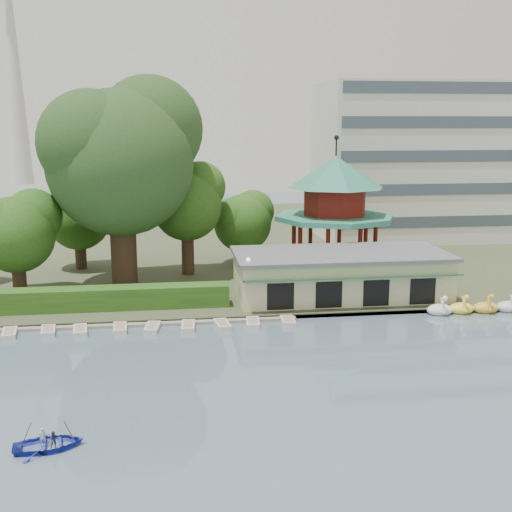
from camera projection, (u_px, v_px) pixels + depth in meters
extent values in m
plane|color=slate|center=(264.00, 417.00, 34.07)|extent=(220.00, 220.00, 0.00)
cube|color=#424930|center=(206.00, 240.00, 84.46)|extent=(220.00, 70.00, 0.40)
cube|color=gray|center=(232.00, 318.00, 50.82)|extent=(220.00, 0.60, 0.30)
cube|color=gray|center=(77.00, 325.00, 49.15)|extent=(34.00, 1.60, 0.24)
cube|color=beige|center=(340.00, 275.00, 56.27)|extent=(18.00, 8.00, 3.60)
cube|color=#595B5E|center=(341.00, 254.00, 55.87)|extent=(18.60, 8.60, 0.30)
cube|color=#194C2D|center=(354.00, 278.00, 51.94)|extent=(18.00, 1.59, 0.45)
cylinder|color=beige|center=(333.00, 264.00, 66.48)|extent=(10.40, 10.40, 1.20)
cylinder|color=#2B7B62|center=(334.00, 217.00, 65.49)|extent=(12.40, 12.40, 0.50)
cylinder|color=maroon|center=(335.00, 201.00, 65.15)|extent=(6.40, 6.40, 2.80)
cone|color=#2B7B62|center=(336.00, 172.00, 64.54)|extent=(10.00, 10.00, 3.20)
cylinder|color=black|center=(336.00, 147.00, 64.03)|extent=(0.16, 0.16, 1.80)
cube|color=silver|center=(434.00, 161.00, 84.39)|extent=(30.00, 14.00, 20.00)
cone|color=silver|center=(13.00, 62.00, 158.20)|extent=(6.00, 6.00, 60.00)
cube|color=#2D571A|center=(43.00, 300.00, 51.71)|extent=(30.00, 2.00, 1.80)
cylinder|color=black|center=(248.00, 285.00, 52.20)|extent=(0.12, 0.12, 4.00)
sphere|color=beige|center=(248.00, 260.00, 51.77)|extent=(0.36, 0.36, 0.36)
cylinder|color=#3A281C|center=(123.00, 237.00, 59.02)|extent=(2.38, 2.38, 9.20)
sphere|color=#294A20|center=(120.00, 163.00, 57.63)|extent=(13.24, 13.24, 13.24)
sphere|color=#294A20|center=(149.00, 129.00, 59.30)|extent=(9.93, 9.93, 9.93)
sphere|color=#294A20|center=(91.00, 143.00, 55.66)|extent=(9.27, 9.27, 9.27)
cylinder|color=#3A281C|center=(19.00, 271.00, 56.39)|extent=(1.21, 1.21, 4.36)
sphere|color=#2D571A|center=(16.00, 235.00, 55.73)|extent=(6.71, 6.71, 6.71)
sphere|color=#2D571A|center=(33.00, 217.00, 56.60)|extent=(5.03, 5.03, 5.03)
cylinder|color=#3A281C|center=(188.00, 247.00, 64.06)|extent=(1.24, 1.24, 5.54)
sphere|color=#2D571A|center=(187.00, 206.00, 63.22)|extent=(6.88, 6.88, 6.88)
sphere|color=#2D571A|center=(200.00, 187.00, 64.04)|extent=(5.16, 5.16, 5.16)
sphere|color=#2D571A|center=(174.00, 196.00, 62.17)|extent=(4.81, 4.81, 4.81)
cylinder|color=#3A281C|center=(243.00, 247.00, 68.93)|extent=(1.11, 1.11, 3.57)
sphere|color=#2D571A|center=(243.00, 223.00, 68.39)|extent=(6.16, 6.16, 6.16)
sphere|color=#2D571A|center=(253.00, 211.00, 69.22)|extent=(4.62, 4.62, 4.62)
sphere|color=#2D571A|center=(233.00, 218.00, 67.51)|extent=(4.31, 4.31, 4.31)
cylinder|color=#3A281C|center=(80.00, 249.00, 66.63)|extent=(1.16, 1.16, 4.23)
sphere|color=#2D571A|center=(79.00, 219.00, 65.99)|extent=(6.44, 6.44, 6.44)
sphere|color=#2D571A|center=(92.00, 204.00, 66.82)|extent=(4.83, 4.83, 4.83)
sphere|color=#2D571A|center=(66.00, 212.00, 65.04)|extent=(4.51, 4.51, 4.51)
ellipsoid|color=white|center=(440.00, 310.00, 52.37)|extent=(2.16, 1.44, 0.99)
cylinder|color=white|center=(443.00, 305.00, 51.73)|extent=(0.26, 0.79, 1.29)
sphere|color=white|center=(445.00, 299.00, 51.30)|extent=(0.44, 0.44, 0.44)
ellipsoid|color=yellow|center=(461.00, 309.00, 52.75)|extent=(2.16, 1.44, 0.99)
cylinder|color=yellow|center=(464.00, 304.00, 52.11)|extent=(0.26, 0.79, 1.29)
sphere|color=yellow|center=(467.00, 297.00, 51.68)|extent=(0.44, 0.44, 0.44)
ellipsoid|color=gold|center=(486.00, 308.00, 52.93)|extent=(2.16, 1.44, 0.99)
cylinder|color=gold|center=(489.00, 303.00, 52.29)|extent=(0.26, 0.79, 1.29)
sphere|color=gold|center=(492.00, 297.00, 51.86)|extent=(0.44, 0.44, 0.44)
ellipsoid|color=silver|center=(509.00, 307.00, 53.22)|extent=(2.16, 1.44, 0.99)
cube|color=beige|center=(9.00, 333.00, 47.14)|extent=(1.33, 2.42, 0.36)
cube|color=beige|center=(48.00, 331.00, 47.71)|extent=(1.31, 2.42, 0.36)
cube|color=beige|center=(80.00, 330.00, 47.80)|extent=(1.30, 2.41, 0.36)
cube|color=beige|center=(120.00, 328.00, 48.33)|extent=(1.16, 2.37, 0.36)
cube|color=beige|center=(152.00, 327.00, 48.44)|extent=(1.30, 2.41, 0.36)
cube|color=beige|center=(188.00, 326.00, 48.78)|extent=(1.13, 2.35, 0.36)
cube|color=beige|center=(222.00, 325.00, 49.14)|extent=(1.29, 2.41, 0.36)
cube|color=beige|center=(253.00, 323.00, 49.63)|extent=(1.22, 2.39, 0.36)
cube|color=beige|center=(288.00, 321.00, 50.08)|extent=(1.09, 2.34, 0.36)
imported|color=#2535B6|center=(48.00, 439.00, 30.72)|extent=(5.07, 3.98, 0.96)
imported|color=silver|center=(43.00, 436.00, 30.86)|extent=(0.36, 0.27, 0.91)
imported|color=#2D3546|center=(54.00, 440.00, 30.55)|extent=(0.47, 0.39, 0.88)
cylinder|color=#3A281C|center=(23.00, 444.00, 30.59)|extent=(0.94, 0.29, 2.01)
cylinder|color=#3A281C|center=(74.00, 440.00, 30.90)|extent=(0.94, 0.29, 2.01)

